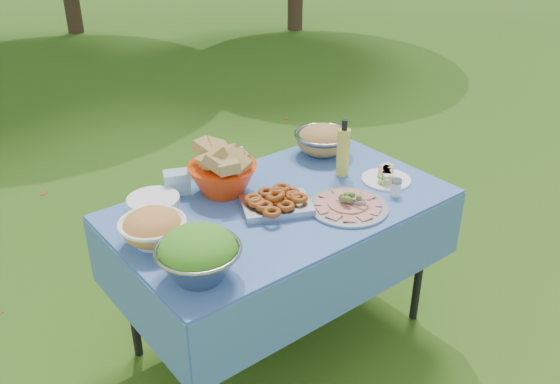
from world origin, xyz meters
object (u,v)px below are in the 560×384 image
at_px(picnic_table, 281,273).
at_px(pasta_bowl_steel, 323,140).
at_px(plate_stack, 154,203).
at_px(oil_bottle, 343,148).
at_px(salad_bowl, 198,254).
at_px(bread_bowl, 222,171).
at_px(charcuterie_platter, 348,200).

xyz_separation_m(picnic_table, pasta_bowl_steel, (0.49, 0.28, 0.46)).
distance_m(picnic_table, plate_stack, 0.69).
relative_size(pasta_bowl_steel, oil_bottle, 1.03).
bearing_deg(plate_stack, picnic_table, -32.49).
xyz_separation_m(salad_bowl, oil_bottle, (0.97, 0.28, 0.04)).
distance_m(salad_bowl, plate_stack, 0.56).
xyz_separation_m(picnic_table, plate_stack, (-0.47, 0.30, 0.41)).
height_order(salad_bowl, plate_stack, salad_bowl).
relative_size(plate_stack, bread_bowl, 0.72).
xyz_separation_m(bread_bowl, oil_bottle, (0.54, -0.20, 0.04)).
xyz_separation_m(salad_bowl, bread_bowl, (0.42, 0.49, 0.00)).
relative_size(salad_bowl, charcuterie_platter, 0.86).
bearing_deg(plate_stack, salad_bowl, -100.59).
distance_m(pasta_bowl_steel, charcuterie_platter, 0.57).
relative_size(bread_bowl, oil_bottle, 1.12).
bearing_deg(charcuterie_platter, salad_bowl, -177.52).
bearing_deg(picnic_table, salad_bowl, -156.43).
bearing_deg(charcuterie_platter, bread_bowl, 126.87).
height_order(bread_bowl, pasta_bowl_steel, bread_bowl).
xyz_separation_m(bread_bowl, pasta_bowl_steel, (0.63, 0.04, -0.03)).
height_order(picnic_table, plate_stack, plate_stack).
distance_m(plate_stack, pasta_bowl_steel, 0.95).
height_order(salad_bowl, bread_bowl, bread_bowl).
bearing_deg(charcuterie_platter, oil_bottle, 51.07).
bearing_deg(salad_bowl, picnic_table, 23.57).
xyz_separation_m(picnic_table, salad_bowl, (-0.57, -0.25, 0.48)).
bearing_deg(salad_bowl, plate_stack, 79.41).
bearing_deg(salad_bowl, pasta_bowl_steel, 26.47).
distance_m(plate_stack, bread_bowl, 0.33).
relative_size(pasta_bowl_steel, charcuterie_platter, 0.81).
xyz_separation_m(picnic_table, charcuterie_platter, (0.20, -0.21, 0.42)).
bearing_deg(charcuterie_platter, picnic_table, 132.39).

